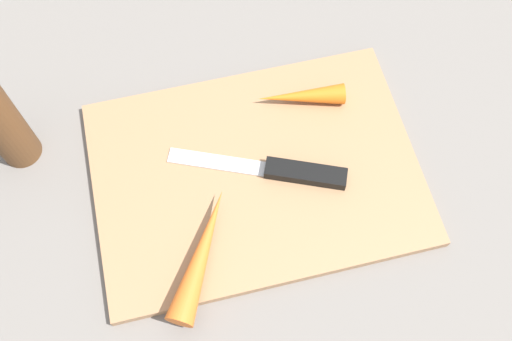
{
  "coord_description": "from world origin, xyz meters",
  "views": [
    {
      "loc": [
        -0.06,
        -0.27,
        0.6
      ],
      "look_at": [
        0.0,
        0.0,
        0.01
      ],
      "focal_mm": 40.93,
      "sensor_mm": 36.0,
      "label": 1
    }
  ],
  "objects_px": {
    "cutting_board": "(256,173)",
    "carrot_short": "(301,96)",
    "knife": "(294,172)",
    "carrot_long": "(202,254)"
  },
  "relations": [
    {
      "from": "cutting_board",
      "to": "knife",
      "type": "relative_size",
      "value": 1.88
    },
    {
      "from": "cutting_board",
      "to": "carrot_short",
      "type": "xyz_separation_m",
      "value": [
        0.07,
        0.07,
        0.02
      ]
    },
    {
      "from": "cutting_board",
      "to": "carrot_short",
      "type": "bearing_deg",
      "value": 46.13
    },
    {
      "from": "cutting_board",
      "to": "carrot_long",
      "type": "distance_m",
      "value": 0.12
    },
    {
      "from": "knife",
      "to": "carrot_long",
      "type": "xyz_separation_m",
      "value": [
        -0.12,
        -0.07,
        0.01
      ]
    },
    {
      "from": "knife",
      "to": "carrot_long",
      "type": "distance_m",
      "value": 0.14
    },
    {
      "from": "cutting_board",
      "to": "carrot_short",
      "type": "relative_size",
      "value": 3.58
    },
    {
      "from": "carrot_long",
      "to": "carrot_short",
      "type": "bearing_deg",
      "value": -14.07
    },
    {
      "from": "carrot_short",
      "to": "cutting_board",
      "type": "bearing_deg",
      "value": 55.63
    },
    {
      "from": "knife",
      "to": "carrot_long",
      "type": "relative_size",
      "value": 1.33
    }
  ]
}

